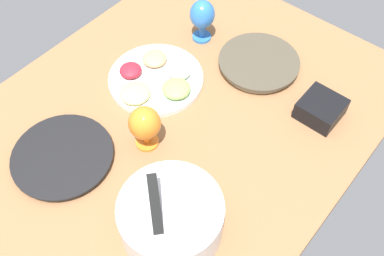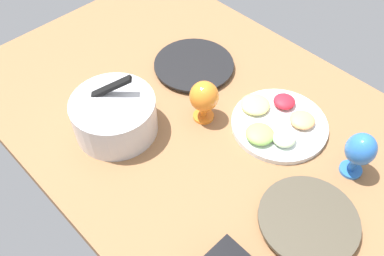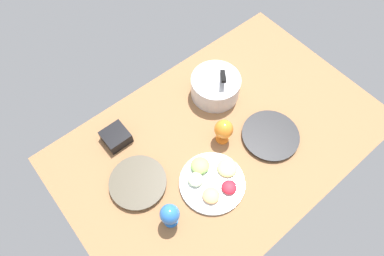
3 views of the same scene
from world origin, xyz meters
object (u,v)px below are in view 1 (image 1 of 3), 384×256
at_px(dinner_plate_right, 63,157).
at_px(hurricane_glass_blue, 202,16).
at_px(fruit_platter, 156,79).
at_px(mixing_bowl, 171,217).
at_px(square_bowl_black, 321,108).
at_px(dinner_plate_left, 259,63).
at_px(hurricane_glass_orange, 144,123).

height_order(dinner_plate_right, hurricane_glass_blue, hurricane_glass_blue).
relative_size(fruit_platter, hurricane_glass_blue, 1.98).
bearing_deg(mixing_bowl, hurricane_glass_blue, -147.04).
relative_size(fruit_platter, square_bowl_black, 2.52).
distance_m(fruit_platter, hurricane_glass_blue, 0.27).
xyz_separation_m(dinner_plate_left, square_bowl_black, (0.05, 0.26, 0.02)).
xyz_separation_m(dinner_plate_left, fruit_platter, (0.27, -0.21, 0.00)).
relative_size(dinner_plate_right, square_bowl_black, 2.38).
bearing_deg(mixing_bowl, dinner_plate_right, -84.30).
relative_size(dinner_plate_right, hurricane_glass_orange, 1.97).
bearing_deg(hurricane_glass_orange, square_bowl_black, 140.52).
relative_size(hurricane_glass_orange, square_bowl_black, 1.21).
distance_m(fruit_platter, square_bowl_black, 0.52).
xyz_separation_m(dinner_plate_right, fruit_platter, (-0.38, 0.01, 0.01)).
xyz_separation_m(mixing_bowl, square_bowl_black, (-0.56, 0.10, -0.03)).
bearing_deg(square_bowl_black, dinner_plate_left, -101.16).
bearing_deg(dinner_plate_left, mixing_bowl, 14.54).
xyz_separation_m(mixing_bowl, hurricane_glass_blue, (-0.60, -0.39, 0.03)).
distance_m(mixing_bowl, fruit_platter, 0.51).
distance_m(dinner_plate_left, mixing_bowl, 0.64).
height_order(dinner_plate_left, fruit_platter, fruit_platter).
bearing_deg(dinner_plate_left, fruit_platter, -38.09).
distance_m(dinner_plate_right, hurricane_glass_orange, 0.25).
relative_size(hurricane_glass_blue, square_bowl_black, 1.27).
distance_m(hurricane_glass_orange, square_bowl_black, 0.53).
bearing_deg(hurricane_glass_blue, dinner_plate_right, 1.24).
xyz_separation_m(fruit_platter, hurricane_glass_blue, (-0.26, -0.02, 0.08)).
relative_size(mixing_bowl, fruit_platter, 0.85).
height_order(dinner_plate_left, mixing_bowl, mixing_bowl).
xyz_separation_m(dinner_plate_left, mixing_bowl, (0.62, 0.16, 0.05)).
bearing_deg(dinner_plate_left, dinner_plate_right, -18.40).
bearing_deg(fruit_platter, hurricane_glass_orange, 35.44).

